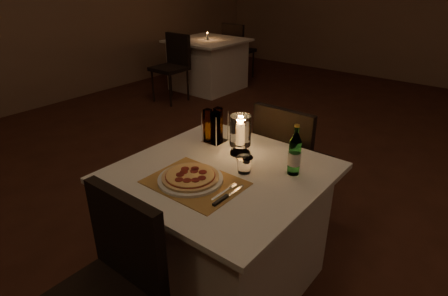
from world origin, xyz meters
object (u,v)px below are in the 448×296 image
Objects in this scene: chair_far at (288,155)px; neighbor_table_left at (208,64)px; chair_near at (111,279)px; plate at (190,179)px; main_table at (222,228)px; pizza at (190,176)px; hurricane_candle at (240,132)px; water_bottle at (295,154)px; tumbler at (244,165)px.

chair_far is 0.90× the size of neighbor_table_left.
plate is at bearing 95.35° from chair_near.
pizza reaches higher than main_table.
chair_near is 1.43m from chair_far.
hurricane_candle is at bearing -94.80° from chair_far.
neighbor_table_left is (-2.97, 2.77, -0.47)m from water_bottle.
water_bottle is at bearing 35.97° from tumbler.
main_table is 3.12× the size of plate.
chair_far is 0.71m from tumbler.
chair_near is 3.39× the size of water_bottle.
water_bottle is 4.09m from neighbor_table_left.
main_table is at bearing 74.48° from plate.
hurricane_candle reaches higher than plate.
plate is at bearing -132.78° from water_bottle.
tumbler is (0.15, 0.24, 0.03)m from plate.
pizza reaches higher than plate.
hurricane_candle is (0.01, 0.40, 0.12)m from plate.
chair_near is 10.53× the size of tumbler.
main_table is 0.44m from pizza.
chair_near is 1.00× the size of chair_far.
water_bottle reaches higher than plate.
plate is 0.02m from pizza.
main_table is at bearing -151.24° from tumbler.
main_table is at bearing 74.50° from pizza.
tumbler is at bearing 57.07° from plate.
tumbler is at bearing -46.47° from neighbor_table_left.
tumbler is at bearing -47.76° from hurricane_candle.
chair_far is at bearing 120.63° from water_bottle.
plate is 1.42× the size of hurricane_candle.
main_table is 3.99m from neighbor_table_left.
chair_far is at bearing -40.26° from neighbor_table_left.
chair_near is 1.01m from water_bottle.
water_bottle is at bearing -43.01° from neighbor_table_left.
water_bottle is at bearing 47.22° from plate.
neighbor_table_left is at bearing 131.89° from main_table.
chair_far is 10.53× the size of tumbler.
water_bottle is at bearing 71.68° from chair_near.
tumbler is 0.23m from hurricane_candle.
hurricane_candle is at bearing 132.24° from tumbler.
pizza is 0.28× the size of neighbor_table_left.
chair_far is (-0.00, 0.71, 0.18)m from main_table.
tumbler is (0.10, 0.06, 0.41)m from main_table.
water_bottle is (0.30, 0.92, 0.30)m from chair_near.
pizza reaches higher than neighbor_table_left.
pizza is 1.24× the size of hurricane_candle.
water_bottle is at bearing 33.64° from main_table.
main_table is 0.54m from hurricane_candle.
neighbor_table_left is (-2.67, 2.97, 0.00)m from main_table.
chair_far is 0.92m from pizza.
hurricane_candle is at bearing -46.40° from neighbor_table_left.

